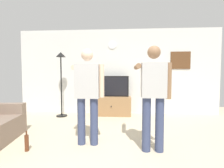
{
  "coord_description": "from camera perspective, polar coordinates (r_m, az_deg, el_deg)",
  "views": [
    {
      "loc": [
        0.21,
        -2.47,
        1.26
      ],
      "look_at": [
        -0.05,
        1.2,
        1.05
      ],
      "focal_mm": 26.7,
      "sensor_mm": 36.0,
      "label": 1
    }
  ],
  "objects": [
    {
      "name": "beverage_bottle",
      "position": [
        3.22,
        -27.18,
        -17.45
      ],
      "size": [
        0.07,
        0.07,
        0.34
      ],
      "color": "#592D19",
      "rests_on": "ground_plane"
    },
    {
      "name": "person_standing_nearer_couch",
      "position": [
        2.79,
        13.93,
        -2.79
      ],
      "size": [
        0.57,
        0.78,
        1.72
      ],
      "color": "#384266",
      "rests_on": "ground_plane"
    },
    {
      "name": "person_standing_nearer_lamp",
      "position": [
        3.01,
        -8.35,
        -2.32
      ],
      "size": [
        0.6,
        0.78,
        1.71
      ],
      "color": "#384266",
      "rests_on": "ground_plane"
    },
    {
      "name": "television",
      "position": [
        5.14,
        -0.05,
        -0.78
      ],
      "size": [
        1.03,
        0.07,
        0.63
      ],
      "color": "black",
      "rests_on": "tv_stand"
    },
    {
      "name": "floor_lamp",
      "position": [
        5.2,
        -17.07,
        4.39
      ],
      "size": [
        0.32,
        0.32,
        1.92
      ],
      "color": "black",
      "rests_on": "ground_plane"
    },
    {
      "name": "framed_picture",
      "position": [
        5.66,
        22.37,
        7.52
      ],
      "size": [
        0.6,
        0.04,
        0.54
      ],
      "primitive_type": "cube",
      "color": "brown"
    },
    {
      "name": "ground_plane",
      "position": [
        2.78,
        -0.87,
        -23.7
      ],
      "size": [
        8.4,
        8.4,
        0.0
      ],
      "primitive_type": "plane",
      "color": "beige"
    },
    {
      "name": "tv_stand",
      "position": [
        5.17,
        -0.08,
        -7.53
      ],
      "size": [
        1.17,
        0.44,
        0.58
      ],
      "color": "#997047",
      "rests_on": "ground_plane"
    },
    {
      "name": "back_wall",
      "position": [
        5.42,
        1.77,
        4.22
      ],
      "size": [
        6.4,
        0.1,
        2.7
      ],
      "primitive_type": "cube",
      "color": "silver",
      "rests_on": "ground_plane"
    },
    {
      "name": "wall_clock",
      "position": [
        5.45,
        0.14,
        13.3
      ],
      "size": [
        0.26,
        0.03,
        0.26
      ],
      "primitive_type": "cylinder",
      "rotation": [
        1.57,
        0.0,
        0.0
      ],
      "color": "white"
    }
  ]
}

